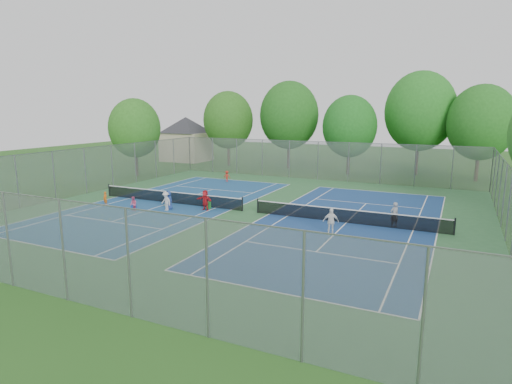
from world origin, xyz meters
TOP-DOWN VIEW (x-y plane):
  - ground at (0.00, 0.00)m, footprint 120.00×120.00m
  - court_pad at (0.00, 0.00)m, footprint 32.00×32.00m
  - court_left at (-7.00, 0.00)m, footprint 10.97×23.77m
  - court_right at (7.00, 0.00)m, footprint 10.97×23.77m
  - net_left at (-7.00, 0.00)m, footprint 12.87×0.10m
  - net_right at (7.00, 0.00)m, footprint 12.87×0.10m
  - fence_north at (0.00, 16.00)m, footprint 32.00×0.10m
  - fence_south at (0.00, -16.00)m, footprint 32.00×0.10m
  - fence_west at (-16.00, 0.00)m, footprint 0.10×32.00m
  - fence_east at (16.00, 0.00)m, footprint 0.10×32.00m
  - house at (-22.00, 24.00)m, footprint 11.03×11.03m
  - tree_nw at (-14.00, 22.00)m, footprint 6.40×6.40m
  - tree_nl at (-6.00, 23.00)m, footprint 7.20×7.20m
  - tree_nc at (2.00, 21.00)m, footprint 6.00×6.00m
  - tree_nr at (9.00, 24.00)m, footprint 7.60×7.60m
  - tree_ne at (15.00, 22.00)m, footprint 6.60×6.60m
  - tree_side_w at (-19.00, 10.00)m, footprint 5.60×5.60m
  - ball_crate at (-8.50, -2.56)m, footprint 0.34×0.34m
  - ball_hopper at (-3.23, -0.44)m, footprint 0.30×0.30m
  - student_a at (-11.01, -2.84)m, footprint 0.43×0.32m
  - student_b at (-7.73, -3.42)m, footprint 0.63×0.56m
  - student_c at (-5.73, -2.22)m, footprint 0.99×0.70m
  - student_d at (-6.82, -0.60)m, footprint 0.69×0.39m
  - student_e at (-5.77, -1.83)m, footprint 0.75×0.56m
  - student_f at (-3.18, -0.95)m, footprint 1.47×0.72m
  - child_far_baseline at (-7.95, 10.77)m, footprint 0.78×0.53m
  - instructor at (9.92, 0.26)m, footprint 0.69×0.69m
  - teen_court_b at (6.77, -2.96)m, footprint 1.01×0.73m
  - tennis_ball_0 at (-2.93, -5.42)m, footprint 0.07×0.07m
  - tennis_ball_1 at (-3.89, -5.49)m, footprint 0.07×0.07m
  - tennis_ball_2 at (-7.51, -6.00)m, footprint 0.07×0.07m
  - tennis_ball_3 at (-10.97, -2.91)m, footprint 0.07×0.07m
  - tennis_ball_4 at (-8.79, -5.40)m, footprint 0.07×0.07m
  - tennis_ball_5 at (-9.84, -5.78)m, footprint 0.07×0.07m
  - tennis_ball_6 at (-6.79, -1.07)m, footprint 0.07×0.07m
  - tennis_ball_7 at (-4.54, -5.20)m, footprint 0.07×0.07m
  - tennis_ball_8 at (-7.99, -6.26)m, footprint 0.07×0.07m
  - tennis_ball_9 at (-8.84, -3.10)m, footprint 0.07×0.07m
  - tennis_ball_10 at (-9.67, -1.24)m, footprint 0.07×0.07m
  - tennis_ball_11 at (-2.87, -5.60)m, footprint 0.07×0.07m

SIDE VIEW (x-z plane):
  - ground at x=0.00m, z-range 0.00..0.00m
  - court_pad at x=0.00m, z-range 0.00..0.01m
  - court_left at x=-7.00m, z-range 0.01..0.02m
  - court_right at x=7.00m, z-range 0.01..0.02m
  - tennis_ball_0 at x=-2.93m, z-range 0.00..0.07m
  - tennis_ball_1 at x=-3.89m, z-range 0.00..0.07m
  - tennis_ball_2 at x=-7.51m, z-range 0.00..0.07m
  - tennis_ball_3 at x=-10.97m, z-range 0.00..0.07m
  - tennis_ball_4 at x=-8.79m, z-range 0.00..0.07m
  - tennis_ball_5 at x=-9.84m, z-range 0.00..0.07m
  - tennis_ball_6 at x=-6.79m, z-range 0.00..0.07m
  - tennis_ball_7 at x=-4.54m, z-range 0.00..0.07m
  - tennis_ball_8 at x=-7.99m, z-range 0.00..0.07m
  - tennis_ball_9 at x=-8.84m, z-range 0.00..0.07m
  - tennis_ball_10 at x=-9.67m, z-range 0.00..0.07m
  - tennis_ball_11 at x=-2.87m, z-range 0.00..0.07m
  - ball_crate at x=-8.50m, z-range 0.00..0.26m
  - ball_hopper at x=-3.23m, z-range 0.00..0.53m
  - net_left at x=-7.00m, z-range 0.00..0.91m
  - net_right at x=7.00m, z-range 0.00..0.91m
  - student_b at x=-7.73m, z-range 0.00..1.08m
  - student_a at x=-11.01m, z-range 0.00..1.08m
  - student_d at x=-6.82m, z-range 0.00..1.10m
  - child_far_baseline at x=-7.95m, z-range 0.00..1.12m
  - student_e at x=-5.77m, z-range 0.00..1.38m
  - student_c at x=-5.73m, z-range 0.00..1.40m
  - student_f at x=-3.18m, z-range 0.00..1.52m
  - teen_court_b at x=6.77m, z-range 0.00..1.59m
  - instructor at x=9.92m, z-range 0.00..1.62m
  - fence_north at x=0.00m, z-range 0.00..4.00m
  - fence_south at x=0.00m, z-range 0.00..4.00m
  - fence_west at x=-16.00m, z-range 0.00..4.00m
  - fence_east at x=16.00m, z-range 0.00..4.00m
  - house at x=-22.00m, z-range 0.56..7.86m
  - tree_side_w at x=-19.00m, z-range 1.01..9.48m
  - tree_nc at x=2.00m, z-range 0.97..9.82m
  - tree_nw at x=-14.00m, z-range 1.10..10.68m
  - tree_ne at x=15.00m, z-range 1.08..10.85m
  - tree_nl at x=-6.00m, z-range 1.20..11.89m
  - tree_nr at x=9.00m, z-range 1.33..12.75m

